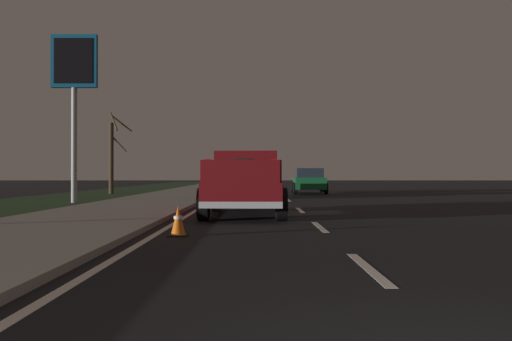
{
  "coord_description": "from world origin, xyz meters",
  "views": [
    {
      "loc": [
        -2.8,
        1.4,
        1.19
      ],
      "look_at": [
        14.6,
        1.45,
        1.3
      ],
      "focal_mm": 38.07,
      "sensor_mm": 36.0,
      "label": 1
    }
  ],
  "objects_px": {
    "sedan_red": "(251,182)",
    "pickup_truck": "(245,181)",
    "gas_price_sign": "(74,76)",
    "bare_tree_far": "(112,155)",
    "traffic_cone_near": "(178,221)",
    "sedan_green": "(309,181)"
  },
  "relations": [
    {
      "from": "sedan_red",
      "to": "pickup_truck",
      "type": "bearing_deg",
      "value": 179.91
    },
    {
      "from": "gas_price_sign",
      "to": "bare_tree_far",
      "type": "distance_m",
      "value": 10.51
    },
    {
      "from": "sedan_red",
      "to": "bare_tree_far",
      "type": "relative_size",
      "value": 0.9
    },
    {
      "from": "pickup_truck",
      "to": "gas_price_sign",
      "type": "distance_m",
      "value": 10.81
    },
    {
      "from": "pickup_truck",
      "to": "traffic_cone_near",
      "type": "xyz_separation_m",
      "value": [
        -5.3,
        1.17,
        -0.7
      ]
    },
    {
      "from": "sedan_red",
      "to": "gas_price_sign",
      "type": "distance_m",
      "value": 9.81
    },
    {
      "from": "gas_price_sign",
      "to": "bare_tree_far",
      "type": "xyz_separation_m",
      "value": [
        10.04,
        1.12,
        -2.9
      ]
    },
    {
      "from": "gas_price_sign",
      "to": "bare_tree_far",
      "type": "bearing_deg",
      "value": 6.38
    },
    {
      "from": "sedan_red",
      "to": "gas_price_sign",
      "type": "height_order",
      "value": "gas_price_sign"
    },
    {
      "from": "sedan_red",
      "to": "bare_tree_far",
      "type": "bearing_deg",
      "value": 58.23
    },
    {
      "from": "sedan_green",
      "to": "traffic_cone_near",
      "type": "xyz_separation_m",
      "value": [
        -22.98,
        4.68,
        -0.5
      ]
    },
    {
      "from": "bare_tree_far",
      "to": "traffic_cone_near",
      "type": "xyz_separation_m",
      "value": [
        -22.12,
        -7.22,
        -2.07
      ]
    },
    {
      "from": "pickup_truck",
      "to": "sedan_green",
      "type": "bearing_deg",
      "value": -11.23
    },
    {
      "from": "sedan_green",
      "to": "traffic_cone_near",
      "type": "distance_m",
      "value": 23.46
    },
    {
      "from": "sedan_green",
      "to": "bare_tree_far",
      "type": "xyz_separation_m",
      "value": [
        -0.86,
        11.89,
        1.57
      ]
    },
    {
      "from": "pickup_truck",
      "to": "traffic_cone_near",
      "type": "height_order",
      "value": "pickup_truck"
    },
    {
      "from": "bare_tree_far",
      "to": "pickup_truck",
      "type": "bearing_deg",
      "value": -153.5
    },
    {
      "from": "pickup_truck",
      "to": "gas_price_sign",
      "type": "height_order",
      "value": "gas_price_sign"
    },
    {
      "from": "sedan_red",
      "to": "sedan_green",
      "type": "bearing_deg",
      "value": -29.92
    },
    {
      "from": "pickup_truck",
      "to": "sedan_red",
      "type": "bearing_deg",
      "value": -0.09
    },
    {
      "from": "gas_price_sign",
      "to": "sedan_red",
      "type": "bearing_deg",
      "value": -56.42
    },
    {
      "from": "pickup_truck",
      "to": "gas_price_sign",
      "type": "relative_size",
      "value": 0.78
    }
  ]
}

